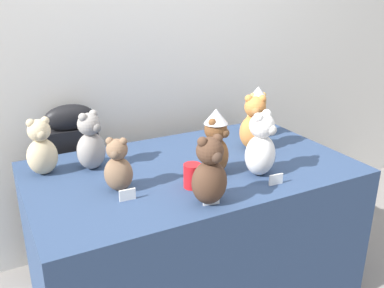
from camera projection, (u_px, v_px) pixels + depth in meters
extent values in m
cube|color=silver|center=(136.00, 42.00, 2.51)|extent=(7.00, 0.08, 2.60)
cube|color=navy|center=(192.00, 233.00, 2.24)|extent=(1.59, 0.94, 0.77)
cube|color=black|center=(78.00, 197.00, 2.52)|extent=(0.29, 0.13, 0.86)
ellipsoid|color=black|center=(70.00, 118.00, 2.35)|extent=(0.29, 0.13, 0.15)
ellipsoid|color=#7F6047|center=(119.00, 174.00, 1.83)|extent=(0.16, 0.16, 0.16)
sphere|color=#7F6047|center=(117.00, 149.00, 1.79)|extent=(0.09, 0.09, 0.09)
sphere|color=#7F6047|center=(110.00, 141.00, 1.78)|extent=(0.03, 0.03, 0.03)
sphere|color=#7F6047|center=(123.00, 142.00, 1.78)|extent=(0.03, 0.03, 0.03)
sphere|color=brown|center=(115.00, 155.00, 1.76)|extent=(0.04, 0.04, 0.04)
ellipsoid|color=tan|center=(257.00, 122.00, 2.50)|extent=(0.16, 0.14, 0.17)
sphere|color=tan|center=(258.00, 102.00, 2.46)|extent=(0.10, 0.10, 0.10)
sphere|color=tan|center=(253.00, 96.00, 2.43)|extent=(0.04, 0.04, 0.04)
sphere|color=tan|center=(263.00, 95.00, 2.45)|extent=(0.04, 0.04, 0.04)
sphere|color=olive|center=(261.00, 106.00, 2.42)|extent=(0.04, 0.04, 0.04)
cone|color=silver|center=(258.00, 92.00, 2.43)|extent=(0.11, 0.11, 0.07)
ellipsoid|color=white|center=(260.00, 155.00, 1.98)|extent=(0.20, 0.19, 0.20)
sphere|color=white|center=(262.00, 125.00, 1.93)|extent=(0.12, 0.12, 0.12)
sphere|color=white|center=(258.00, 118.00, 1.89)|extent=(0.04, 0.04, 0.04)
sphere|color=white|center=(267.00, 114.00, 1.94)|extent=(0.04, 0.04, 0.04)
sphere|color=#B4B3AF|center=(271.00, 130.00, 1.90)|extent=(0.05, 0.05, 0.05)
ellipsoid|color=#CCB78E|center=(42.00, 156.00, 1.99)|extent=(0.16, 0.14, 0.18)
sphere|color=#CCB78E|center=(39.00, 130.00, 1.94)|extent=(0.11, 0.11, 0.11)
sphere|color=#CCB78E|center=(30.00, 123.00, 1.91)|extent=(0.04, 0.04, 0.04)
sphere|color=#CCB78E|center=(45.00, 121.00, 1.95)|extent=(0.04, 0.04, 0.04)
sphere|color=#9D8E71|center=(42.00, 135.00, 1.91)|extent=(0.04, 0.04, 0.04)
ellipsoid|color=#4C3323|center=(209.00, 182.00, 1.72)|extent=(0.16, 0.14, 0.19)
sphere|color=#4C3323|center=(210.00, 151.00, 1.67)|extent=(0.11, 0.11, 0.11)
sphere|color=#4C3323|center=(203.00, 142.00, 1.64)|extent=(0.04, 0.04, 0.04)
sphere|color=#4C3323|center=(217.00, 139.00, 1.67)|extent=(0.04, 0.04, 0.04)
sphere|color=#412E23|center=(216.00, 157.00, 1.63)|extent=(0.05, 0.05, 0.05)
ellipsoid|color=brown|center=(215.00, 156.00, 1.99)|extent=(0.19, 0.18, 0.18)
sphere|color=brown|center=(216.00, 129.00, 1.95)|extent=(0.11, 0.11, 0.11)
sphere|color=brown|center=(213.00, 123.00, 1.90)|extent=(0.04, 0.04, 0.04)
sphere|color=brown|center=(219.00, 119.00, 1.96)|extent=(0.04, 0.04, 0.04)
sphere|color=brown|center=(225.00, 133.00, 1.93)|extent=(0.04, 0.04, 0.04)
cone|color=silver|center=(216.00, 116.00, 1.92)|extent=(0.11, 0.11, 0.07)
ellipsoid|color=gray|center=(91.00, 151.00, 2.05)|extent=(0.19, 0.18, 0.18)
sphere|color=gray|center=(89.00, 124.00, 2.00)|extent=(0.11, 0.11, 0.11)
sphere|color=gray|center=(83.00, 117.00, 1.96)|extent=(0.04, 0.04, 0.04)
sphere|color=gray|center=(93.00, 114.00, 2.01)|extent=(0.04, 0.04, 0.04)
sphere|color=slate|center=(96.00, 128.00, 1.98)|extent=(0.05, 0.05, 0.05)
ellipsoid|color=#D17F3D|center=(254.00, 132.00, 2.29)|extent=(0.20, 0.19, 0.19)
sphere|color=#D17F3D|center=(255.00, 107.00, 2.24)|extent=(0.12, 0.12, 0.12)
sphere|color=#D17F3D|center=(249.00, 99.00, 2.23)|extent=(0.04, 0.04, 0.04)
sphere|color=#D17F3D|center=(262.00, 99.00, 2.23)|extent=(0.04, 0.04, 0.04)
sphere|color=#A06536|center=(256.00, 111.00, 2.20)|extent=(0.05, 0.05, 0.05)
cylinder|color=red|center=(192.00, 176.00, 1.87)|extent=(0.08, 0.08, 0.11)
cube|color=white|center=(276.00, 179.00, 1.90)|extent=(0.07, 0.01, 0.05)
cube|color=white|center=(211.00, 199.00, 1.73)|extent=(0.07, 0.02, 0.05)
cube|color=white|center=(127.00, 195.00, 1.76)|extent=(0.07, 0.01, 0.05)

